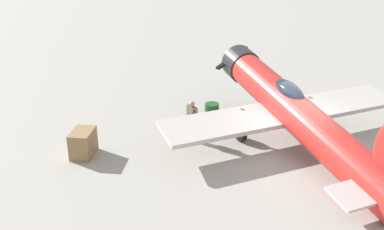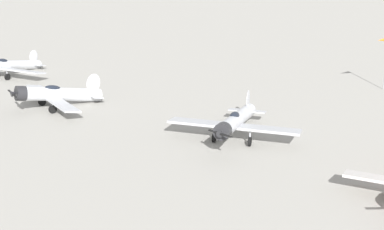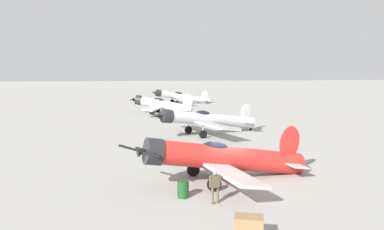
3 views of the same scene
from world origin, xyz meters
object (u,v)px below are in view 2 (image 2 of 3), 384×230
(airplane_mid_apron, at_px, (236,121))
(airplane_far_line, at_px, (57,94))
(windsock_mast, at_px, (384,42))
(airplane_outer_stand, at_px, (6,66))

(airplane_mid_apron, bearing_deg, airplane_far_line, -100.38)
(airplane_far_line, bearing_deg, windsock_mast, 157.85)
(airplane_far_line, xyz_separation_m, airplane_outer_stand, (-4.62, -15.84, -0.02))
(airplane_mid_apron, relative_size, airplane_far_line, 0.96)
(airplane_far_line, relative_size, airplane_outer_stand, 0.90)
(airplane_mid_apron, relative_size, airplane_outer_stand, 0.87)
(airplane_outer_stand, relative_size, windsock_mast, 2.12)
(windsock_mast, bearing_deg, airplane_outer_stand, -60.03)
(airplane_far_line, height_order, airplane_outer_stand, airplane_far_line)
(airplane_mid_apron, xyz_separation_m, airplane_outer_stand, (-1.04, -34.99, -0.22))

